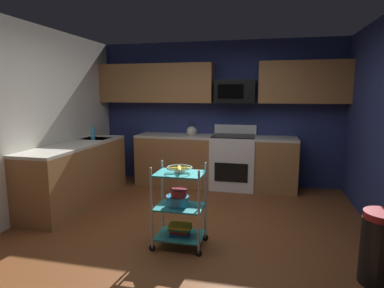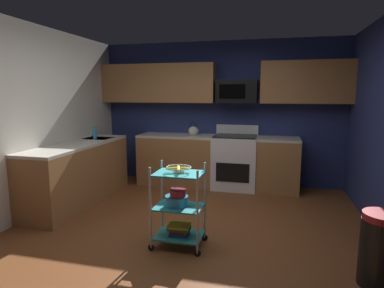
{
  "view_description": "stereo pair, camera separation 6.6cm",
  "coord_description": "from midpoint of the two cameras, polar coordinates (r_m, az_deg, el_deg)",
  "views": [
    {
      "loc": [
        0.88,
        -3.49,
        1.67
      ],
      "look_at": [
        -0.0,
        0.32,
        1.05
      ],
      "focal_mm": 30.02,
      "sensor_mm": 36.0,
      "label": 1
    },
    {
      "loc": [
        0.95,
        -3.47,
        1.67
      ],
      "look_at": [
        -0.0,
        0.32,
        1.05
      ],
      "focal_mm": 30.02,
      "sensor_mm": 36.0,
      "label": 2
    }
  ],
  "objects": [
    {
      "name": "floor",
      "position": [
        3.98,
        -0.63,
        -16.14
      ],
      "size": [
        4.4,
        4.8,
        0.04
      ],
      "primitive_type": "cube",
      "color": "brown",
      "rests_on": "ground"
    },
    {
      "name": "oven_range",
      "position": [
        5.74,
        7.94,
        -3.06
      ],
      "size": [
        0.76,
        0.65,
        1.1
      ],
      "color": "white",
      "rests_on": "ground"
    },
    {
      "name": "microwave",
      "position": [
        5.72,
        8.32,
        9.22
      ],
      "size": [
        0.7,
        0.39,
        0.4
      ],
      "color": "black"
    },
    {
      "name": "upper_cabinets",
      "position": [
        5.8,
        4.33,
        10.76
      ],
      "size": [
        4.4,
        0.33,
        0.7
      ],
      "color": "#9E6B3D"
    },
    {
      "name": "mixing_bowl_large",
      "position": [
        3.54,
        -2.21,
        -9.98
      ],
      "size": [
        0.25,
        0.25,
        0.11
      ],
      "color": "#338CBF",
      "rests_on": "rolling_cart"
    },
    {
      "name": "wall_back",
      "position": [
        5.99,
        5.28,
        5.43
      ],
      "size": [
        4.52,
        0.06,
        2.6
      ],
      "primitive_type": "cube",
      "color": "navy",
      "rests_on": "ground"
    },
    {
      "name": "book_stack",
      "position": [
        3.65,
        -1.83,
        -14.91
      ],
      "size": [
        0.25,
        0.2,
        0.12
      ],
      "color": "#1E4C8C",
      "rests_on": "rolling_cart"
    },
    {
      "name": "kettle",
      "position": [
        5.78,
        0.58,
        2.32
      ],
      "size": [
        0.21,
        0.18,
        0.26
      ],
      "color": "beige",
      "rests_on": "counter_run"
    },
    {
      "name": "mixing_bowl_small",
      "position": [
        3.48,
        -1.98,
        -8.58
      ],
      "size": [
        0.18,
        0.18,
        0.08
      ],
      "color": "maroon",
      "rests_on": "rolling_cart"
    },
    {
      "name": "fruit_bowl",
      "position": [
        3.43,
        -1.89,
        -4.37
      ],
      "size": [
        0.27,
        0.27,
        0.07
      ],
      "color": "silver",
      "rests_on": "rolling_cart"
    },
    {
      "name": "rolling_cart",
      "position": [
        3.55,
        -1.85,
        -11.04
      ],
      "size": [
        0.58,
        0.39,
        0.91
      ],
      "color": "silver",
      "rests_on": "ground"
    },
    {
      "name": "dish_soap_bottle",
      "position": [
        5.52,
        -16.58,
        1.87
      ],
      "size": [
        0.06,
        0.06,
        0.2
      ],
      "primitive_type": "cylinder",
      "color": "#2D8CBF",
      "rests_on": "counter_run"
    },
    {
      "name": "wall_left",
      "position": [
        4.71,
        -28.0,
        3.45
      ],
      "size": [
        0.06,
        4.8,
        2.6
      ],
      "primitive_type": "cube",
      "color": "silver",
      "rests_on": "ground"
    },
    {
      "name": "trash_can",
      "position": [
        3.36,
        31.0,
        -15.87
      ],
      "size": [
        0.34,
        0.42,
        0.66
      ],
      "color": "black",
      "rests_on": "ground"
    },
    {
      "name": "counter_run",
      "position": [
        5.43,
        -4.91,
        -3.85
      ],
      "size": [
        3.62,
        2.7,
        0.92
      ],
      "color": "#9E6B3D",
      "rests_on": "ground"
    }
  ]
}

